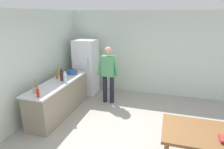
# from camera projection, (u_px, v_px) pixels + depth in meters

# --- Properties ---
(ground_plane) EXTENTS (14.00, 14.00, 0.00)m
(ground_plane) POSITION_uv_depth(u_px,v_px,m) (125.00, 145.00, 4.01)
(ground_plane) COLOR #9E998E
(wall_back) EXTENTS (6.40, 0.12, 2.70)m
(wall_back) POSITION_uv_depth(u_px,v_px,m) (147.00, 53.00, 6.36)
(wall_back) COLOR silver
(wall_back) RESTS_ON ground_plane
(wall_left) EXTENTS (0.12, 5.60, 2.70)m
(wall_left) POSITION_uv_depth(u_px,v_px,m) (19.00, 70.00, 4.50)
(wall_left) COLOR silver
(wall_left) RESTS_ON ground_plane
(kitchen_counter) EXTENTS (0.64, 2.20, 0.90)m
(kitchen_counter) POSITION_uv_depth(u_px,v_px,m) (59.00, 98.00, 5.15)
(kitchen_counter) COLOR gray
(kitchen_counter) RESTS_ON ground_plane
(refrigerator) EXTENTS (0.70, 0.67, 1.80)m
(refrigerator) POSITION_uv_depth(u_px,v_px,m) (86.00, 67.00, 6.46)
(refrigerator) COLOR white
(refrigerator) RESTS_ON ground_plane
(person) EXTENTS (0.70, 0.22, 1.70)m
(person) POSITION_uv_depth(u_px,v_px,m) (108.00, 71.00, 5.67)
(person) COLOR #1E1E2D
(person) RESTS_ON ground_plane
(dining_table) EXTENTS (1.40, 0.90, 0.75)m
(dining_table) POSITION_uv_depth(u_px,v_px,m) (206.00, 137.00, 3.16)
(dining_table) COLOR brown
(dining_table) RESTS_ON ground_plane
(cooking_pot) EXTENTS (0.40, 0.28, 0.12)m
(cooking_pot) POSITION_uv_depth(u_px,v_px,m) (72.00, 72.00, 5.67)
(cooking_pot) COLOR #285193
(cooking_pot) RESTS_ON kitchen_counter
(utensil_jar) EXTENTS (0.11, 0.11, 0.32)m
(utensil_jar) POSITION_uv_depth(u_px,v_px,m) (35.00, 90.00, 4.30)
(utensil_jar) COLOR tan
(utensil_jar) RESTS_ON kitchen_counter
(bottle_vinegar_tall) EXTENTS (0.06, 0.06, 0.32)m
(bottle_vinegar_tall) POSITION_uv_depth(u_px,v_px,m) (59.00, 71.00, 5.50)
(bottle_vinegar_tall) COLOR gray
(bottle_vinegar_tall) RESTS_ON kitchen_counter
(bottle_water_clear) EXTENTS (0.07, 0.07, 0.30)m
(bottle_water_clear) POSITION_uv_depth(u_px,v_px,m) (65.00, 78.00, 4.92)
(bottle_water_clear) COLOR silver
(bottle_water_clear) RESTS_ON kitchen_counter
(bottle_sauce_red) EXTENTS (0.06, 0.06, 0.24)m
(bottle_sauce_red) POSITION_uv_depth(u_px,v_px,m) (38.00, 93.00, 4.08)
(bottle_sauce_red) COLOR #B22319
(bottle_sauce_red) RESTS_ON kitchen_counter
(bottle_oil_amber) EXTENTS (0.06, 0.06, 0.28)m
(bottle_oil_amber) POSITION_uv_depth(u_px,v_px,m) (57.00, 74.00, 5.27)
(bottle_oil_amber) COLOR #996619
(bottle_oil_amber) RESTS_ON kitchen_counter
(bottle_wine_dark) EXTENTS (0.08, 0.08, 0.34)m
(bottle_wine_dark) POSITION_uv_depth(u_px,v_px,m) (62.00, 75.00, 5.07)
(bottle_wine_dark) COLOR black
(bottle_wine_dark) RESTS_ON kitchen_counter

